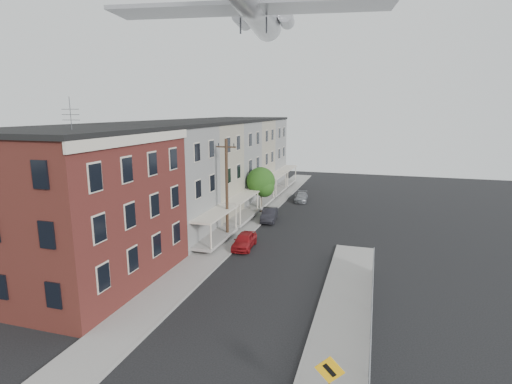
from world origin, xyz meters
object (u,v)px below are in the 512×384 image
at_px(car_mid, 269,215).
at_px(car_far, 301,197).
at_px(utility_pole, 227,188).
at_px(street_tree, 262,183).
at_px(warning_sign, 329,379).
at_px(car_near, 244,240).
at_px(airplane, 253,1).

distance_m(car_mid, car_far, 10.21).
relative_size(utility_pole, car_mid, 2.21).
relative_size(street_tree, car_far, 1.40).
distance_m(utility_pole, car_far, 17.94).
height_order(warning_sign, utility_pole, utility_pole).
relative_size(utility_pole, car_near, 2.34).
distance_m(warning_sign, car_near, 19.59).
height_order(car_mid, car_far, car_mid).
bearing_deg(car_mid, airplane, -146.51).
bearing_deg(warning_sign, car_near, 117.53).
distance_m(warning_sign, utility_pole, 22.25).
bearing_deg(utility_pole, car_near, -37.92).
bearing_deg(car_far, airplane, -110.24).
bearing_deg(car_near, street_tree, 95.37).
relative_size(car_mid, car_far, 1.10).
bearing_deg(car_mid, warning_sign, -77.73).
bearing_deg(utility_pole, street_tree, 88.11).
relative_size(warning_sign, car_far, 0.76).
distance_m(street_tree, car_mid, 4.37).
height_order(car_far, airplane, airplane).
bearing_deg(airplane, warning_sign, -66.88).
bearing_deg(car_mid, street_tree, 112.61).
distance_m(warning_sign, car_far, 36.96).
bearing_deg(car_near, warning_sign, -66.09).
height_order(utility_pole, car_mid, utility_pole).
bearing_deg(airplane, car_near, -78.21).
height_order(utility_pole, car_far, utility_pole).
xyz_separation_m(utility_pole, car_far, (3.52, 17.10, -4.14)).
bearing_deg(warning_sign, airplane, 113.12).
height_order(warning_sign, car_mid, warning_sign).
distance_m(car_near, car_mid, 8.69).
bearing_deg(car_far, car_mid, -104.31).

